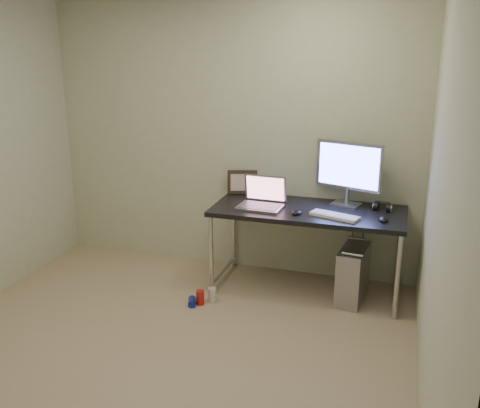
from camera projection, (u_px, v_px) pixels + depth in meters
name	position (u px, v px, depth m)	size (l,w,h in m)	color
floor	(154.00, 359.00, 3.71)	(3.50, 3.50, 0.00)	tan
wall_back	(231.00, 139.00, 4.95)	(3.50, 0.02, 2.50)	beige
wall_right	(440.00, 210.00, 2.86)	(0.02, 3.50, 2.50)	beige
desk	(308.00, 217.00, 4.57)	(1.62, 0.71, 0.75)	black
tower_computer	(353.00, 274.00, 4.50)	(0.25, 0.47, 0.50)	#A4A3A8
cable_a	(353.00, 240.00, 4.82)	(0.01, 0.01, 0.70)	black
cable_b	(362.00, 244.00, 4.78)	(0.01, 0.01, 0.72)	black
can_red	(200.00, 298.00, 4.47)	(0.07, 0.07, 0.12)	red
can_white	(212.00, 295.00, 4.51)	(0.07, 0.07, 0.13)	silver
can_blue	(192.00, 302.00, 4.46)	(0.06, 0.06, 0.12)	#1221A7
laptop	(262.00, 200.00, 4.59)	(0.39, 0.32, 0.26)	#AAABB1
monitor	(348.00, 169.00, 4.56)	(0.57, 0.24, 0.55)	#AAABB1
keyboard	(335.00, 216.00, 4.32)	(0.40, 0.13, 0.02)	white
mouse_right	(384.00, 218.00, 4.23)	(0.08, 0.13, 0.04)	black
mouse_left	(297.00, 211.00, 4.41)	(0.08, 0.12, 0.04)	black
headphones	(383.00, 208.00, 4.49)	(0.16, 0.09, 0.10)	black
picture_frame	(242.00, 182.00, 4.97)	(0.28, 0.03, 0.22)	black
webcam	(264.00, 188.00, 4.87)	(0.04, 0.03, 0.11)	silver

